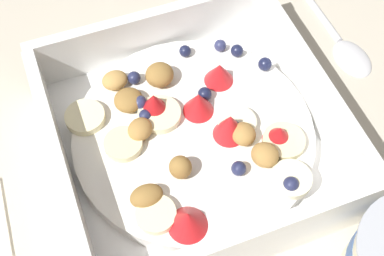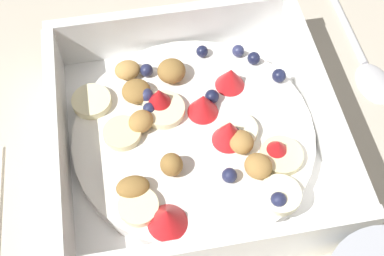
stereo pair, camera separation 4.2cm
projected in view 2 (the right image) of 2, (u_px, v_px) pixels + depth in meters
ground_plane at (191, 134)px, 0.45m from camera, size 2.40×2.40×0.00m
fruit_bowl at (192, 135)px, 0.43m from camera, size 0.22×0.22×0.06m
spoon at (365, 59)px, 0.50m from camera, size 0.03×0.17×0.01m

